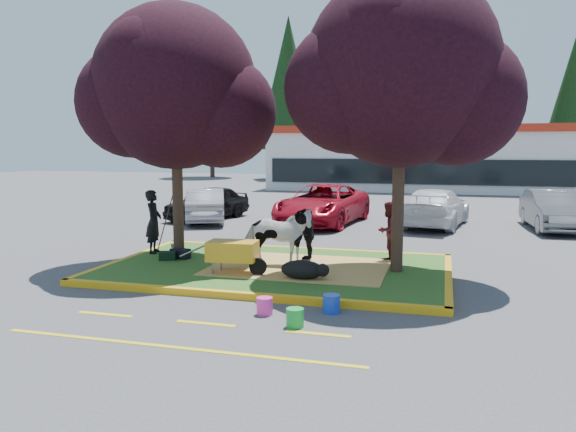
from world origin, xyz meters
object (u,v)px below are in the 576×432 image
(cow, at_px, (277,237))
(bucket_blue, at_px, (331,304))
(bucket_pink, at_px, (265,306))
(car_black, at_px, (208,203))
(car_silver, at_px, (205,205))
(bucket_green, at_px, (295,318))
(handler, at_px, (154,222))
(wheelbarrow, at_px, (233,251))
(calf, at_px, (302,270))

(cow, relative_size, bucket_blue, 5.11)
(bucket_pink, bearing_deg, car_black, 118.02)
(cow, xyz_separation_m, bucket_blue, (1.92, -2.92, -0.72))
(car_silver, bearing_deg, bucket_pink, 95.49)
(bucket_green, distance_m, car_black, 14.53)
(handler, distance_m, bucket_green, 7.07)
(car_black, distance_m, car_silver, 0.85)
(handler, distance_m, car_black, 8.21)
(bucket_blue, xyz_separation_m, car_black, (-7.59, 11.66, 0.53))
(bucket_green, distance_m, bucket_pink, 0.90)
(cow, distance_m, wheelbarrow, 1.29)
(handler, bearing_deg, bucket_blue, -137.57)
(bucket_blue, distance_m, car_silver, 13.11)
(calf, xyz_separation_m, bucket_green, (0.58, -2.80, -0.20))
(cow, distance_m, handler, 3.84)
(cow, bearing_deg, wheelbarrow, 137.21)
(car_silver, bearing_deg, bucket_green, 97.04)
(wheelbarrow, distance_m, bucket_green, 3.67)
(bucket_pink, relative_size, bucket_blue, 0.93)
(cow, distance_m, car_black, 10.43)
(calf, bearing_deg, car_black, 102.21)
(handler, distance_m, bucket_blue, 6.82)
(cow, distance_m, bucket_green, 4.23)
(cow, relative_size, calf, 1.80)
(bucket_pink, bearing_deg, bucket_blue, 20.43)
(car_silver, bearing_deg, car_black, -95.34)
(cow, relative_size, car_silver, 0.42)
(calf, height_order, bucket_pink, calf)
(wheelbarrow, xyz_separation_m, bucket_blue, (2.67, -1.89, -0.50))
(handler, height_order, car_black, handler)
(wheelbarrow, xyz_separation_m, car_silver, (-4.67, 8.96, 0.01))
(bucket_blue, bearing_deg, wheelbarrow, 144.68)
(bucket_pink, xyz_separation_m, car_black, (-6.43, 12.09, 0.54))
(calf, relative_size, bucket_pink, 3.05)
(car_black, bearing_deg, calf, -38.95)
(wheelbarrow, relative_size, bucket_blue, 5.89)
(calf, xyz_separation_m, handler, (-4.66, 1.86, 0.65))
(bucket_pink, bearing_deg, bucket_green, -36.98)
(cow, distance_m, car_silver, 9.61)
(handler, height_order, bucket_pink, handler)
(car_silver, bearing_deg, cow, 101.12)
(calf, height_order, wheelbarrow, wheelbarrow)
(bucket_green, bearing_deg, cow, 110.81)
(wheelbarrow, bearing_deg, bucket_green, -57.35)
(handler, bearing_deg, calf, -126.36)
(bucket_pink, relative_size, car_silver, 0.08)
(handler, height_order, bucket_green, handler)
(handler, height_order, bucket_blue, handler)
(bucket_blue, relative_size, car_silver, 0.08)
(calf, xyz_separation_m, car_black, (-6.58, 9.84, 0.34))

